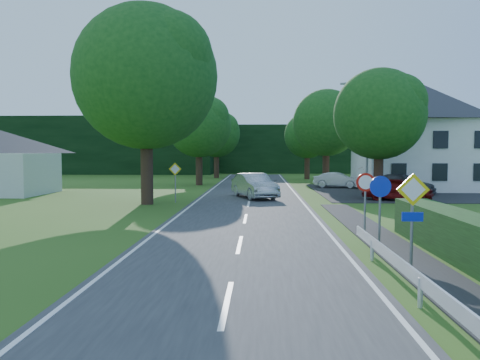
{
  "coord_description": "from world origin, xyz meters",
  "views": [
    {
      "loc": [
        0.67,
        -3.25,
        3.09
      ],
      "look_at": [
        -0.33,
        19.92,
        1.7
      ],
      "focal_mm": 35.0,
      "sensor_mm": 36.0,
      "label": 1
    }
  ],
  "objects_px": {
    "streetlight": "(366,132)",
    "parasol": "(371,177)",
    "motorcycle": "(275,186)",
    "moving_car": "(254,186)",
    "parked_car_grey": "(402,184)",
    "parked_car_red": "(398,189)",
    "parked_car_silver_b": "(472,183)",
    "parked_car_silver_a": "(337,180)"
  },
  "relations": [
    {
      "from": "streetlight",
      "to": "parasol",
      "type": "bearing_deg",
      "value": 71.86
    },
    {
      "from": "streetlight",
      "to": "parasol",
      "type": "distance_m",
      "value": 6.27
    },
    {
      "from": "streetlight",
      "to": "motorcycle",
      "type": "bearing_deg",
      "value": 155.77
    },
    {
      "from": "moving_car",
      "to": "parked_car_grey",
      "type": "distance_m",
      "value": 11.48
    },
    {
      "from": "parked_car_red",
      "to": "streetlight",
      "type": "bearing_deg",
      "value": 43.41
    },
    {
      "from": "parked_car_red",
      "to": "parked_car_silver_b",
      "type": "relative_size",
      "value": 0.89
    },
    {
      "from": "parked_car_red",
      "to": "parked_car_grey",
      "type": "relative_size",
      "value": 0.88
    },
    {
      "from": "streetlight",
      "to": "parked_car_silver_a",
      "type": "relative_size",
      "value": 2.01
    },
    {
      "from": "motorcycle",
      "to": "parked_car_grey",
      "type": "bearing_deg",
      "value": 6.62
    },
    {
      "from": "parked_car_grey",
      "to": "parasol",
      "type": "height_order",
      "value": "parasol"
    },
    {
      "from": "parked_car_red",
      "to": "parked_car_silver_b",
      "type": "distance_m",
      "value": 10.01
    },
    {
      "from": "motorcycle",
      "to": "parked_car_grey",
      "type": "xyz_separation_m",
      "value": [
        9.32,
        -1.31,
        0.24
      ]
    },
    {
      "from": "parked_car_grey",
      "to": "parked_car_silver_b",
      "type": "bearing_deg",
      "value": -31.62
    },
    {
      "from": "moving_car",
      "to": "parasol",
      "type": "relative_size",
      "value": 2.18
    },
    {
      "from": "moving_car",
      "to": "parked_car_red",
      "type": "relative_size",
      "value": 1.16
    },
    {
      "from": "moving_car",
      "to": "parked_car_silver_b",
      "type": "distance_m",
      "value": 17.43
    },
    {
      "from": "motorcycle",
      "to": "moving_car",
      "type": "bearing_deg",
      "value": -91.63
    },
    {
      "from": "parked_car_grey",
      "to": "parked_car_silver_b",
      "type": "xyz_separation_m",
      "value": [
        5.75,
        1.59,
        -0.04
      ]
    },
    {
      "from": "motorcycle",
      "to": "parked_car_grey",
      "type": "height_order",
      "value": "parked_car_grey"
    },
    {
      "from": "motorcycle",
      "to": "parked_car_silver_b",
      "type": "xyz_separation_m",
      "value": [
        15.06,
        0.29,
        0.2
      ]
    },
    {
      "from": "parked_car_red",
      "to": "parked_car_silver_a",
      "type": "height_order",
      "value": "parked_car_red"
    },
    {
      "from": "parked_car_silver_a",
      "to": "parasol",
      "type": "height_order",
      "value": "parasol"
    },
    {
      "from": "moving_car",
      "to": "parked_car_silver_b",
      "type": "bearing_deg",
      "value": -2.74
    },
    {
      "from": "parked_car_grey",
      "to": "parasol",
      "type": "relative_size",
      "value": 2.13
    },
    {
      "from": "moving_car",
      "to": "parked_car_silver_a",
      "type": "distance_m",
      "value": 11.63
    },
    {
      "from": "motorcycle",
      "to": "parked_car_red",
      "type": "xyz_separation_m",
      "value": [
        7.54,
        -6.32,
        0.26
      ]
    },
    {
      "from": "parked_car_red",
      "to": "parked_car_silver_a",
      "type": "xyz_separation_m",
      "value": [
        -2.05,
        10.45,
        -0.07
      ]
    },
    {
      "from": "motorcycle",
      "to": "parked_car_silver_b",
      "type": "height_order",
      "value": "parked_car_silver_b"
    },
    {
      "from": "parked_car_silver_b",
      "to": "moving_car",
      "type": "bearing_deg",
      "value": 115.31
    },
    {
      "from": "motorcycle",
      "to": "streetlight",
      "type": "bearing_deg",
      "value": -9.63
    },
    {
      "from": "streetlight",
      "to": "parked_car_red",
      "type": "distance_m",
      "value": 5.25
    },
    {
      "from": "parked_car_red",
      "to": "motorcycle",
      "type": "bearing_deg",
      "value": 73.38
    },
    {
      "from": "moving_car",
      "to": "parked_car_red",
      "type": "xyz_separation_m",
      "value": [
        9.04,
        -1.17,
        -0.09
      ]
    },
    {
      "from": "parked_car_silver_b",
      "to": "parasol",
      "type": "xyz_separation_m",
      "value": [
        -7.16,
        1.89,
        0.36
      ]
    },
    {
      "from": "parked_car_red",
      "to": "parked_car_silver_a",
      "type": "distance_m",
      "value": 10.65
    },
    {
      "from": "moving_car",
      "to": "parked_car_red",
      "type": "bearing_deg",
      "value": -28.27
    },
    {
      "from": "moving_car",
      "to": "parked_car_silver_b",
      "type": "height_order",
      "value": "moving_car"
    },
    {
      "from": "moving_car",
      "to": "parked_car_grey",
      "type": "bearing_deg",
      "value": -1.35
    },
    {
      "from": "parked_car_silver_b",
      "to": "parked_car_grey",
      "type": "bearing_deg",
      "value": 112.63
    },
    {
      "from": "parked_car_silver_a",
      "to": "streetlight",
      "type": "bearing_deg",
      "value": -156.94
    },
    {
      "from": "motorcycle",
      "to": "parked_car_silver_a",
      "type": "relative_size",
      "value": 0.44
    },
    {
      "from": "parked_car_grey",
      "to": "parked_car_silver_b",
      "type": "distance_m",
      "value": 5.96
    }
  ]
}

